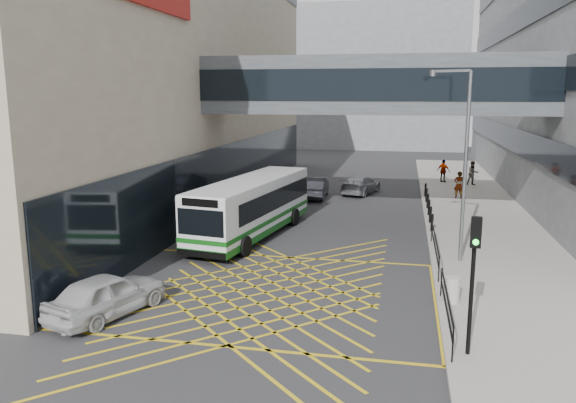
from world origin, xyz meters
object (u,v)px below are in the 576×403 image
Objects in this scene: pedestrian_c at (443,171)px; pedestrian_b at (473,173)px; car_white at (107,294)px; car_dark at (315,187)px; car_silver at (361,184)px; bus at (253,206)px; street_lamp at (462,154)px; litter_bin at (452,290)px; pedestrian_a at (459,185)px; traffic_light at (473,266)px.

pedestrian_b is at bearing -178.68° from pedestrian_c.
pedestrian_c is (12.33, 29.89, 0.32)m from car_white.
car_dark is 3.67m from car_silver.
bus is at bearing 80.44° from car_dark.
car_silver is 2.44× the size of pedestrian_b.
street_lamp is 4.32× the size of pedestrian_b.
bus is at bearing 89.24° from pedestrian_c.
car_silver is 5.09× the size of litter_bin.
pedestrian_a reaches higher than car_dark.
pedestrian_b is (2.91, 20.69, -3.57)m from street_lamp.
car_silver is 6.76m from pedestrian_a.
bus is 12.14× the size of litter_bin.
pedestrian_c is (6.07, 5.68, 0.35)m from car_silver.
bus is 16.25m from pedestrian_a.
traffic_light reaches higher than litter_bin.
bus is at bearing 130.27° from traffic_light.
car_white is 32.24m from pedestrian_b.
litter_bin is at bearing -72.32° from street_lamp.
car_silver is at bearing -146.27° from car_dark.
pedestrian_b is at bearing -151.05° from car_dark.
traffic_light reaches higher than bus.
pedestrian_c is at bearing -121.84° from car_silver.
street_lamp reaches higher than car_dark.
car_white is 2.51× the size of pedestrian_a.
pedestrian_a is (12.89, 22.90, 0.34)m from car_white.
car_dark is 20.50m from litter_bin.
pedestrian_a is 7.01m from pedestrian_c.
car_dark is 1.21× the size of traffic_light.
street_lamp is 9.00× the size of litter_bin.
car_white is 14.64m from street_lamp.
bus is 2.38× the size of car_silver.
litter_bin is 26.02m from pedestrian_b.
car_white is at bearing 90.58° from car_silver.
street_lamp is 4.35× the size of pedestrian_a.
street_lamp reaches higher than bus.
street_lamp reaches higher than car_silver.
pedestrian_b reaches higher than pedestrian_a.
pedestrian_c reaches higher than car_silver.
car_silver is at bearing 131.93° from street_lamp.
bus is 11.22m from car_dark.
litter_bin is at bearing -32.02° from bus.
pedestrian_b is at bearing 63.93° from bus.
street_lamp reaches higher than litter_bin.
litter_bin is at bearing -114.60° from pedestrian_b.
car_silver is at bearing -17.33° from pedestrian_a.
car_dark reaches higher than litter_bin.
litter_bin is (9.09, -7.90, -0.96)m from bus.
pedestrian_c is (10.44, 18.94, -0.51)m from bus.
car_dark reaches higher than car_silver.
bus reaches higher than car_dark.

